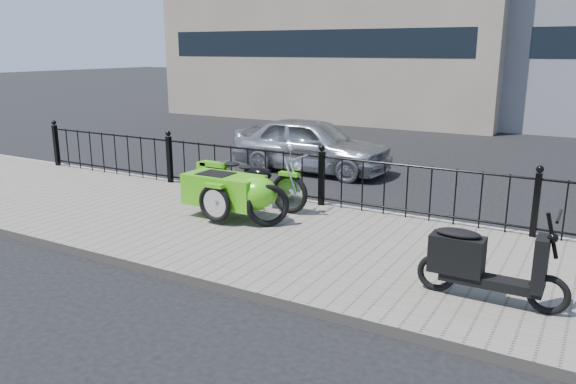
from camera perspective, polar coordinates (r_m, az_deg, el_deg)
The scene contains 8 objects.
ground at distance 8.96m, azimuth -0.35°, elevation -3.98°, with size 120.00×120.00×0.00m, color black.
sidewalk at distance 8.53m, azimuth -2.04°, elevation -4.52°, with size 30.00×3.80×0.12m, color slate.
curb at distance 10.16m, azimuth 3.73°, elevation -1.43°, with size 30.00×0.10×0.12m, color gray.
iron_fence at distance 9.90m, azimuth 3.42°, elevation 1.31°, with size 14.11×0.11×1.08m.
motorcycle_sidecar at distance 9.20m, azimuth -5.12°, elevation 0.31°, with size 2.28×1.48×0.98m.
scooter at distance 6.53m, azimuth 18.98°, elevation -6.87°, with size 1.62×0.47×1.09m.
spare_tire at distance 8.69m, azimuth -2.05°, elevation -1.40°, with size 0.68×0.68×0.10m, color black.
sedan_car at distance 13.17m, azimuth 2.40°, elevation 4.84°, with size 1.51×3.76×1.28m, color #AFB2B6.
Camera 1 is at (4.27, -7.35, 2.82)m, focal length 35.00 mm.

